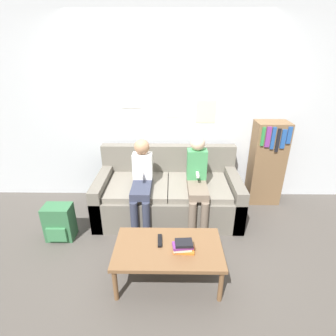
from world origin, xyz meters
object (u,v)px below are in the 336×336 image
Objects in this scene: person_left at (142,180)px; backpack at (59,223)px; couch at (168,194)px; person_right at (197,179)px; tv_remote at (160,241)px; coffee_table at (168,250)px; bookshelf at (267,163)px.

person_left reaches higher than backpack.
person_right is (0.36, -0.21, 0.34)m from couch.
person_left is at bearing 103.65° from tv_remote.
person_right reaches higher than person_left.
coffee_table is 0.85× the size of bookshelf.
person_right is (0.67, 0.00, 0.01)m from person_left.
bookshelf reaches higher than tv_remote.
backpack is at bearing 155.17° from coffee_table.
coffee_table is at bearing -24.83° from backpack.
person_right is at bearing 60.71° from tv_remote.
person_right is 1.17m from bookshelf.
tv_remote is at bearing -73.49° from person_left.
person_left is 0.67m from person_right.
backpack reaches higher than tv_remote.
person_left is 0.91m from tv_remote.
coffee_table is 2.03m from bookshelf.
bookshelf reaches higher than person_left.
couch reaches higher than coffee_table.
couch is at bearing 83.55° from tv_remote.
bookshelf is 2.74× the size of backpack.
bookshelf is at bearing 14.07° from couch.
tv_remote is at bearing -93.58° from couch.
coffee_table is 0.90× the size of person_right.
bookshelf is (1.37, 1.48, 0.26)m from coffee_table.
coffee_table is 5.85× the size of tv_remote.
tv_remote is at bearing 136.72° from coffee_table.
person_left is 1.08m from backpack.
person_right reaches higher than couch.
couch is at bearing 34.06° from person_left.
tv_remote is 0.14× the size of bookshelf.
couch is 1.46m from bookshelf.
bookshelf reaches higher than backpack.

